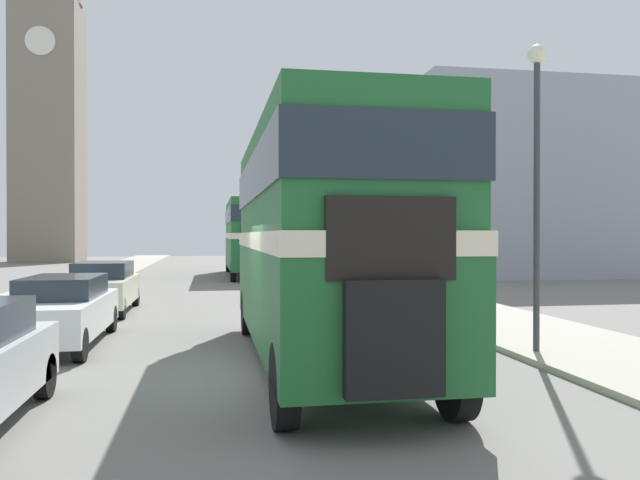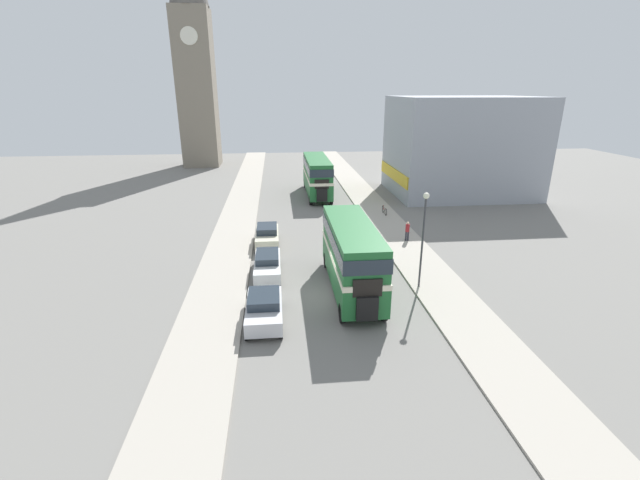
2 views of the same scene
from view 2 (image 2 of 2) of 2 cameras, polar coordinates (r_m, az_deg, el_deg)
name	(u,v)px [view 2 (image 2 of 2)]	position (r m, az deg, el deg)	size (l,w,h in m)	color
ground_plane	(332,297)	(25.38, 1.55, -7.55)	(120.00, 120.00, 0.00)	slate
sidewalk_right	(442,290)	(26.98, 16.02, -6.49)	(3.50, 120.00, 0.12)	#A8A093
sidewalk_left	(215,301)	(25.46, -13.84, -7.91)	(3.50, 120.00, 0.12)	#A8A093
double_decker_bus	(352,252)	(25.23, 4.29, -1.63)	(2.49, 9.29, 4.15)	#1E602D
bus_distant	(317,173)	(48.77, -0.39, 8.89)	(2.48, 10.59, 4.24)	#1E602D
car_parked_near	(264,308)	(22.67, -7.45, -9.01)	(1.84, 4.11, 1.52)	silver
car_parked_mid	(268,264)	(28.10, -7.01, -3.20)	(1.66, 4.57, 1.46)	white
car_parked_far	(267,235)	(33.47, -7.05, 0.63)	(1.74, 4.30, 1.52)	beige
pedestrian_walking	(407,230)	(34.46, 11.58, 1.32)	(0.32, 0.32, 1.57)	#282833
bicycle_on_pavement	(384,210)	(41.65, 8.59, 3.92)	(0.05, 1.76, 0.78)	black
street_lamp	(424,227)	(25.67, 13.66, 1.76)	(0.36, 0.36, 5.86)	#38383D
church_tower	(193,48)	(70.91, -16.54, 23.30)	(5.60, 5.60, 33.41)	gray
shop_building_block	(461,146)	(52.04, 18.29, 11.78)	(15.29, 11.62, 10.73)	#999EA8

